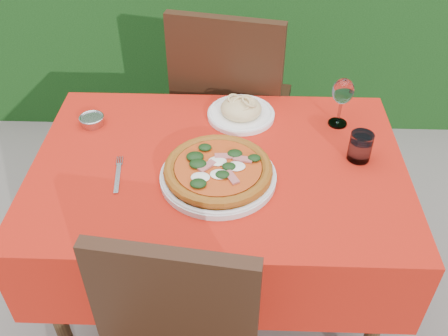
{
  "coord_description": "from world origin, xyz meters",
  "views": [
    {
      "loc": [
        0.06,
        -1.3,
        1.82
      ],
      "look_at": [
        0.02,
        -0.05,
        0.77
      ],
      "focal_mm": 40.0,
      "sensor_mm": 36.0,
      "label": 1
    }
  ],
  "objects_px": {
    "water_glass": "(360,148)",
    "steel_ramekin": "(92,121)",
    "wine_glass": "(343,93)",
    "chair_far": "(231,102)",
    "pasta_plate": "(241,111)",
    "fork": "(118,178)",
    "pizza_plate": "(218,172)"
  },
  "relations": [
    {
      "from": "pizza_plate",
      "to": "wine_glass",
      "type": "distance_m",
      "value": 0.55
    },
    {
      "from": "wine_glass",
      "to": "steel_ramekin",
      "type": "height_order",
      "value": "wine_glass"
    },
    {
      "from": "chair_far",
      "to": "fork",
      "type": "height_order",
      "value": "chair_far"
    },
    {
      "from": "pasta_plate",
      "to": "wine_glass",
      "type": "distance_m",
      "value": 0.38
    },
    {
      "from": "pizza_plate",
      "to": "water_glass",
      "type": "relative_size",
      "value": 4.38
    },
    {
      "from": "steel_ramekin",
      "to": "pizza_plate",
      "type": "bearing_deg",
      "value": -31.26
    },
    {
      "from": "pizza_plate",
      "to": "fork",
      "type": "distance_m",
      "value": 0.33
    },
    {
      "from": "fork",
      "to": "water_glass",
      "type": "bearing_deg",
      "value": 2.52
    },
    {
      "from": "wine_glass",
      "to": "pizza_plate",
      "type": "bearing_deg",
      "value": -142.87
    },
    {
      "from": "water_glass",
      "to": "fork",
      "type": "height_order",
      "value": "water_glass"
    },
    {
      "from": "wine_glass",
      "to": "fork",
      "type": "bearing_deg",
      "value": -156.1
    },
    {
      "from": "chair_far",
      "to": "wine_glass",
      "type": "height_order",
      "value": "chair_far"
    },
    {
      "from": "steel_ramekin",
      "to": "water_glass",
      "type": "bearing_deg",
      "value": -10.05
    },
    {
      "from": "chair_far",
      "to": "water_glass",
      "type": "relative_size",
      "value": 10.3
    },
    {
      "from": "pasta_plate",
      "to": "steel_ramekin",
      "type": "height_order",
      "value": "pasta_plate"
    },
    {
      "from": "pasta_plate",
      "to": "wine_glass",
      "type": "relative_size",
      "value": 1.33
    },
    {
      "from": "pizza_plate",
      "to": "wine_glass",
      "type": "relative_size",
      "value": 2.33
    },
    {
      "from": "pasta_plate",
      "to": "water_glass",
      "type": "relative_size",
      "value": 2.5
    },
    {
      "from": "pasta_plate",
      "to": "fork",
      "type": "height_order",
      "value": "pasta_plate"
    },
    {
      "from": "wine_glass",
      "to": "fork",
      "type": "height_order",
      "value": "wine_glass"
    },
    {
      "from": "pasta_plate",
      "to": "fork",
      "type": "relative_size",
      "value": 1.27
    },
    {
      "from": "chair_far",
      "to": "wine_glass",
      "type": "xyz_separation_m",
      "value": [
        0.41,
        -0.37,
        0.28
      ]
    },
    {
      "from": "steel_ramekin",
      "to": "fork",
      "type": "bearing_deg",
      "value": -63.04
    },
    {
      "from": "water_glass",
      "to": "wine_glass",
      "type": "height_order",
      "value": "wine_glass"
    },
    {
      "from": "pizza_plate",
      "to": "water_glass",
      "type": "height_order",
      "value": "water_glass"
    },
    {
      "from": "chair_far",
      "to": "wine_glass",
      "type": "distance_m",
      "value": 0.62
    },
    {
      "from": "pasta_plate",
      "to": "water_glass",
      "type": "height_order",
      "value": "water_glass"
    },
    {
      "from": "steel_ramekin",
      "to": "wine_glass",
      "type": "bearing_deg",
      "value": 2.18
    },
    {
      "from": "water_glass",
      "to": "steel_ramekin",
      "type": "xyz_separation_m",
      "value": [
        -0.95,
        0.17,
        -0.03
      ]
    },
    {
      "from": "pasta_plate",
      "to": "wine_glass",
      "type": "height_order",
      "value": "wine_glass"
    },
    {
      "from": "pizza_plate",
      "to": "pasta_plate",
      "type": "distance_m",
      "value": 0.37
    },
    {
      "from": "pasta_plate",
      "to": "water_glass",
      "type": "xyz_separation_m",
      "value": [
        0.4,
        -0.24,
        0.02
      ]
    }
  ]
}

